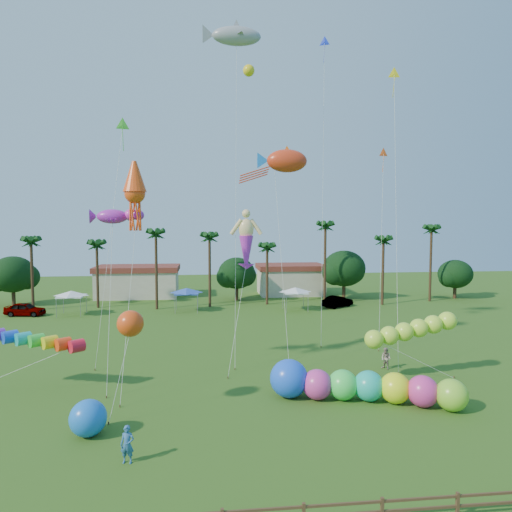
{
  "coord_description": "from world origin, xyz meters",
  "views": [
    {
      "loc": [
        -3.52,
        -21.79,
        11.24
      ],
      "look_at": [
        0.0,
        10.0,
        9.0
      ],
      "focal_mm": 32.0,
      "sensor_mm": 36.0,
      "label": 1
    }
  ],
  "objects": [
    {
      "name": "ground",
      "position": [
        0.0,
        0.0,
        0.0
      ],
      "size": [
        160.0,
        160.0,
        0.0
      ],
      "primitive_type": "plane",
      "color": "#285116",
      "rests_on": "ground"
    },
    {
      "name": "tree_line",
      "position": [
        3.57,
        44.0,
        4.28
      ],
      "size": [
        69.46,
        8.91,
        11.0
      ],
      "color": "#3A2819",
      "rests_on": "ground"
    },
    {
      "name": "buildings_row",
      "position": [
        -3.09,
        50.0,
        2.0
      ],
      "size": [
        35.0,
        7.0,
        4.0
      ],
      "color": "beige",
      "rests_on": "ground"
    },
    {
      "name": "tent_row",
      "position": [
        -6.0,
        36.33,
        2.75
      ],
      "size": [
        31.0,
        4.0,
        0.6
      ],
      "color": "white",
      "rests_on": "ground"
    },
    {
      "name": "car_a",
      "position": [
        -25.63,
        36.33,
        0.81
      ],
      "size": [
        4.99,
        2.58,
        1.62
      ],
      "primitive_type": "imported",
      "rotation": [
        0.0,
        0.0,
        1.43
      ],
      "color": "#4C4C54",
      "rests_on": "ground"
    },
    {
      "name": "car_b",
      "position": [
        14.23,
        37.82,
        0.77
      ],
      "size": [
        4.81,
        3.93,
        1.54
      ],
      "primitive_type": "imported",
      "rotation": [
        0.0,
        0.0,
        2.15
      ],
      "color": "#4C4C54",
      "rests_on": "ground"
    },
    {
      "name": "spectator_a",
      "position": [
        -7.26,
        -0.5,
        0.9
      ],
      "size": [
        0.72,
        0.54,
        1.8
      ],
      "primitive_type": "imported",
      "rotation": [
        0.0,
        0.0,
        -0.17
      ],
      "color": "#2C629B",
      "rests_on": "ground"
    },
    {
      "name": "spectator_b",
      "position": [
        10.32,
        11.56,
        0.84
      ],
      "size": [
        0.98,
        1.03,
        1.68
      ],
      "primitive_type": "imported",
      "rotation": [
        0.0,
        0.0,
        -0.98
      ],
      "color": "gray",
      "rests_on": "ground"
    },
    {
      "name": "caterpillar_inflatable",
      "position": [
        5.97,
        5.52,
        1.04
      ],
      "size": [
        11.88,
        5.76,
        2.47
      ],
      "rotation": [
        0.0,
        0.0,
        -0.32
      ],
      "color": "#DC3A9E",
      "rests_on": "ground"
    },
    {
      "name": "blue_ball",
      "position": [
        -9.79,
        2.55,
        0.97
      ],
      "size": [
        1.95,
        1.95,
        1.95
      ],
      "primitive_type": "sphere",
      "color": "blue",
      "rests_on": "ground"
    },
    {
      "name": "rainbow_tube",
      "position": [
        -13.76,
        9.28,
        3.12
      ],
      "size": [
        9.16,
        3.99,
        3.56
      ],
      "color": "red",
      "rests_on": "ground"
    },
    {
      "name": "green_worm",
      "position": [
        8.36,
        9.03,
        3.05
      ],
      "size": [
        9.8,
        1.7,
        3.85
      ],
      "color": "#BBF436",
      "rests_on": "ground"
    },
    {
      "name": "orange_ball_kite",
      "position": [
        -7.91,
        5.0,
        5.46
      ],
      "size": [
        1.98,
        2.04,
        6.24
      ],
      "color": "#EC4613",
      "rests_on": "ground"
    },
    {
      "name": "merman_kite",
      "position": [
        -0.27,
        14.72,
        9.68
      ],
      "size": [
        2.86,
        4.88,
        12.0
      ],
      "color": "#F9D58D",
      "rests_on": "ground"
    },
    {
      "name": "fish_kite",
      "position": [
        3.39,
        16.77,
        16.59
      ],
      "size": [
        5.2,
        6.06,
        17.67
      ],
      "color": "red",
      "rests_on": "ground"
    },
    {
      "name": "shark_kite",
      "position": [
        -0.71,
        18.93,
        27.53
      ],
      "size": [
        5.89,
        7.67,
        28.56
      ],
      "color": "gray",
      "rests_on": "ground"
    },
    {
      "name": "squid_kite",
      "position": [
        -8.37,
        10.7,
        13.37
      ],
      "size": [
        2.13,
        5.57,
        15.68
      ],
      "color": "#FF4C14",
      "rests_on": "ground"
    },
    {
      "name": "lobster_kite",
      "position": [
        -10.13,
        11.8,
        11.78
      ],
      "size": [
        4.06,
        5.31,
        12.53
      ],
      "color": "#B025BD",
      "rests_on": "ground"
    },
    {
      "name": "delta_kite_red",
      "position": [
        12.97,
        19.5,
        17.38
      ],
      "size": [
        1.94,
        3.43,
        18.35
      ],
      "color": "#FD581C",
      "rests_on": "ground"
    },
    {
      "name": "delta_kite_yellow",
      "position": [
        11.72,
        14.41,
        22.76
      ],
      "size": [
        1.56,
        4.41,
        23.93
      ],
      "color": "yellow",
      "rests_on": "ground"
    },
    {
      "name": "delta_kite_green",
      "position": [
        -10.47,
        18.47,
        19.34
      ],
      "size": [
        2.31,
        5.18,
        20.28
      ],
      "color": "#47D732",
      "rests_on": "ground"
    },
    {
      "name": "delta_kite_blue",
      "position": [
        8.13,
        22.83,
        28.18
      ],
      "size": [
        1.91,
        5.2,
        29.56
      ],
      "color": "#172FD3",
      "rests_on": "ground"
    }
  ]
}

